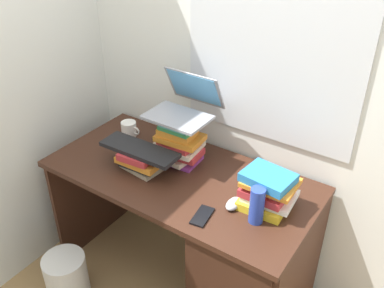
{
  "coord_description": "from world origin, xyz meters",
  "views": [
    {
      "loc": [
        1.05,
        -1.43,
        2.04
      ],
      "look_at": [
        0.05,
        0.04,
        0.94
      ],
      "focal_mm": 40.0,
      "sensor_mm": 36.0,
      "label": 1
    }
  ],
  "objects_px": {
    "keyboard": "(139,150)",
    "book_stack_tall": "(179,142)",
    "book_stack_keyboard_riser": "(140,161)",
    "mug": "(129,129)",
    "wastebasket": "(67,278)",
    "cell_phone": "(202,216)",
    "water_bottle": "(257,205)",
    "book_stack_side": "(267,190)",
    "desk": "(235,255)",
    "laptop": "(185,105)",
    "computer_mouse": "(234,204)"
  },
  "relations": [
    {
      "from": "mug",
      "to": "desk",
      "type": "bearing_deg",
      "value": -11.98
    },
    {
      "from": "book_stack_keyboard_riser",
      "to": "wastebasket",
      "type": "distance_m",
      "value": 0.82
    },
    {
      "from": "keyboard",
      "to": "book_stack_tall",
      "type": "bearing_deg",
      "value": 54.17
    },
    {
      "from": "book_stack_side",
      "to": "water_bottle",
      "type": "xyz_separation_m",
      "value": [
        0.01,
        -0.12,
        -0.0
      ]
    },
    {
      "from": "book_stack_tall",
      "to": "keyboard",
      "type": "height_order",
      "value": "book_stack_tall"
    },
    {
      "from": "book_stack_tall",
      "to": "cell_phone",
      "type": "xyz_separation_m",
      "value": [
        0.35,
        -0.3,
        -0.11
      ]
    },
    {
      "from": "book_stack_tall",
      "to": "mug",
      "type": "height_order",
      "value": "book_stack_tall"
    },
    {
      "from": "cell_phone",
      "to": "wastebasket",
      "type": "bearing_deg",
      "value": -168.53
    },
    {
      "from": "cell_phone",
      "to": "keyboard",
      "type": "bearing_deg",
      "value": 155.7
    },
    {
      "from": "laptop",
      "to": "water_bottle",
      "type": "distance_m",
      "value": 0.65
    },
    {
      "from": "book_stack_keyboard_riser",
      "to": "water_bottle",
      "type": "bearing_deg",
      "value": -1.27
    },
    {
      "from": "book_stack_keyboard_riser",
      "to": "wastebasket",
      "type": "xyz_separation_m",
      "value": [
        -0.26,
        -0.39,
        -0.67
      ]
    },
    {
      "from": "laptop",
      "to": "computer_mouse",
      "type": "height_order",
      "value": "laptop"
    },
    {
      "from": "laptop",
      "to": "computer_mouse",
      "type": "relative_size",
      "value": 3.05
    },
    {
      "from": "water_bottle",
      "to": "wastebasket",
      "type": "bearing_deg",
      "value": -158.03
    },
    {
      "from": "cell_phone",
      "to": "wastebasket",
      "type": "relative_size",
      "value": 0.46
    },
    {
      "from": "keyboard",
      "to": "water_bottle",
      "type": "relative_size",
      "value": 2.39
    },
    {
      "from": "book_stack_side",
      "to": "wastebasket",
      "type": "relative_size",
      "value": 0.84
    },
    {
      "from": "computer_mouse",
      "to": "wastebasket",
      "type": "xyz_separation_m",
      "value": [
        -0.8,
        -0.41,
        -0.63
      ]
    },
    {
      "from": "desk",
      "to": "wastebasket",
      "type": "height_order",
      "value": "desk"
    },
    {
      "from": "book_stack_keyboard_riser",
      "to": "wastebasket",
      "type": "height_order",
      "value": "book_stack_keyboard_riser"
    },
    {
      "from": "mug",
      "to": "wastebasket",
      "type": "xyz_separation_m",
      "value": [
        0.02,
        -0.62,
        -0.66
      ]
    },
    {
      "from": "water_bottle",
      "to": "cell_phone",
      "type": "height_order",
      "value": "water_bottle"
    },
    {
      "from": "keyboard",
      "to": "cell_phone",
      "type": "relative_size",
      "value": 3.09
    },
    {
      "from": "desk",
      "to": "cell_phone",
      "type": "height_order",
      "value": "cell_phone"
    },
    {
      "from": "book_stack_keyboard_riser",
      "to": "book_stack_tall",
      "type": "bearing_deg",
      "value": 56.61
    },
    {
      "from": "water_bottle",
      "to": "cell_phone",
      "type": "bearing_deg",
      "value": -152.24
    },
    {
      "from": "cell_phone",
      "to": "book_stack_side",
      "type": "bearing_deg",
      "value": 40.38
    },
    {
      "from": "book_stack_tall",
      "to": "cell_phone",
      "type": "bearing_deg",
      "value": -41.34
    },
    {
      "from": "keyboard",
      "to": "cell_phone",
      "type": "height_order",
      "value": "keyboard"
    },
    {
      "from": "desk",
      "to": "water_bottle",
      "type": "height_order",
      "value": "water_bottle"
    },
    {
      "from": "mug",
      "to": "book_stack_tall",
      "type": "bearing_deg",
      "value": -7.7
    },
    {
      "from": "book_stack_tall",
      "to": "laptop",
      "type": "xyz_separation_m",
      "value": [
        -0.0,
        0.06,
        0.19
      ]
    },
    {
      "from": "book_stack_tall",
      "to": "book_stack_side",
      "type": "relative_size",
      "value": 1.08
    },
    {
      "from": "book_stack_tall",
      "to": "laptop",
      "type": "height_order",
      "value": "laptop"
    },
    {
      "from": "book_stack_keyboard_riser",
      "to": "cell_phone",
      "type": "bearing_deg",
      "value": -15.0
    },
    {
      "from": "book_stack_side",
      "to": "laptop",
      "type": "relative_size",
      "value": 0.78
    },
    {
      "from": "keyboard",
      "to": "cell_phone",
      "type": "bearing_deg",
      "value": -17.15
    },
    {
      "from": "book_stack_side",
      "to": "mug",
      "type": "xyz_separation_m",
      "value": [
        -0.94,
        0.13,
        -0.05
      ]
    },
    {
      "from": "book_stack_tall",
      "to": "book_stack_side",
      "type": "distance_m",
      "value": 0.55
    },
    {
      "from": "book_stack_side",
      "to": "laptop",
      "type": "distance_m",
      "value": 0.61
    },
    {
      "from": "computer_mouse",
      "to": "water_bottle",
      "type": "distance_m",
      "value": 0.15
    },
    {
      "from": "book_stack_keyboard_riser",
      "to": "computer_mouse",
      "type": "relative_size",
      "value": 2.27
    },
    {
      "from": "wastebasket",
      "to": "laptop",
      "type": "bearing_deg",
      "value": 59.47
    },
    {
      "from": "desk",
      "to": "laptop",
      "type": "bearing_deg",
      "value": 157.03
    },
    {
      "from": "water_bottle",
      "to": "book_stack_side",
      "type": "bearing_deg",
      "value": 94.28
    },
    {
      "from": "desk",
      "to": "wastebasket",
      "type": "xyz_separation_m",
      "value": [
        -0.81,
        -0.45,
        -0.27
      ]
    },
    {
      "from": "desk",
      "to": "wastebasket",
      "type": "bearing_deg",
      "value": -150.92
    },
    {
      "from": "desk",
      "to": "water_bottle",
      "type": "relative_size",
      "value": 7.93
    },
    {
      "from": "wastebasket",
      "to": "computer_mouse",
      "type": "bearing_deg",
      "value": 26.77
    }
  ]
}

